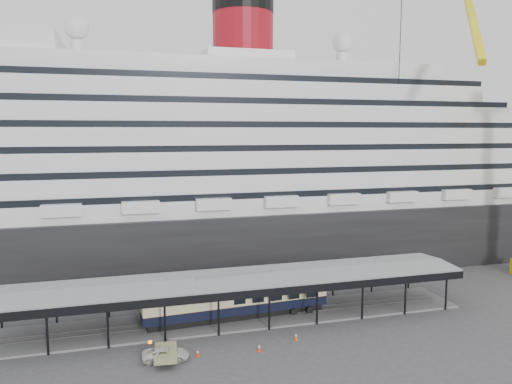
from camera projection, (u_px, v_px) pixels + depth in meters
ground at (246, 336)px, 54.37m from camera, size 200.00×200.00×0.00m
cruise_ship at (197, 154)px, 82.70m from camera, size 130.00×30.00×43.90m
platform_canopy at (236, 300)px, 58.85m from camera, size 56.00×9.18×5.30m
port_truck at (166, 354)px, 48.45m from camera, size 4.71×2.54×1.26m
pullman_carriage at (237, 298)px, 58.86m from camera, size 22.39×4.38×21.84m
traffic_cone_left at (198, 353)px, 49.31m from camera, size 0.52×0.52×0.77m
traffic_cone_mid at (259, 348)px, 50.51m from camera, size 0.50×0.50×0.78m
traffic_cone_right at (296, 336)px, 53.24m from camera, size 0.42×0.42×0.79m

